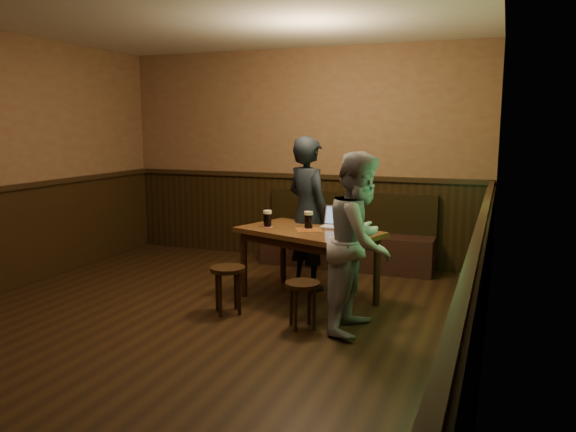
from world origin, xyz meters
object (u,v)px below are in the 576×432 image
Objects in this scene: pub_table at (309,239)px; person_grey at (360,243)px; stool_right at (303,291)px; person_suit at (308,213)px; bench at (347,243)px; pint_mid at (309,220)px; laptop at (337,222)px; stool_left at (228,276)px; pint_right at (345,228)px; pint_left at (267,219)px.

pub_table is 0.94m from person_grey.
person_suit is (-0.37, 1.22, 0.51)m from stool_right.
bench is 2.30m from person_grey.
laptop reaches higher than pint_mid.
person_suit reaches higher than pub_table.
pub_table is 0.93m from stool_left.
pint_mid is (-0.03, -1.46, 0.53)m from bench.
stool_left is 0.29× the size of person_grey.
person_grey is (1.29, 0.03, 0.43)m from stool_left.
stool_left is 0.27× the size of person_suit.
person_suit reaches higher than stool_left.
pint_right is 0.50m from person_grey.
person_grey is (0.46, -0.85, -0.01)m from laptop.
pint_left is 0.44m from pint_mid.
pint_right is at bearing 34.06° from person_grey.
bench is at bearing 74.52° from stool_left.
pint_mid is 1.08× the size of pint_right.
stool_left is at bearing 171.31° from stool_right.
pub_table is at bearing -67.45° from pint_mid.
person_suit reaches higher than pint_mid.
stool_left is 2.77× the size of pint_right.
stool_right is 2.56× the size of pint_right.
stool_right is (0.21, -0.77, -0.31)m from pub_table.
pint_mid reaches higher than pub_table.
person_grey reaches higher than stool_right.
pint_left is 0.98× the size of pint_mid.
person_suit is (-0.16, -1.08, 0.53)m from bench.
pub_table is 3.73× the size of stool_right.
pint_left is 0.10× the size of person_suit.
person_suit is 1.37m from person_grey.
pub_table is at bearing 0.46° from pint_left.
stool_right is at bearing -87.07° from laptop.
pint_left is 0.54m from person_suit.
person_grey is (0.69, -0.62, 0.14)m from pub_table.
laptop is at bearing 18.70° from pint_left.
pint_right is (0.89, -0.18, -0.01)m from pint_left.
stool_left is 0.82m from stool_right.
bench is 1.30× the size of person_suit.
stool_left is 1.08× the size of stool_right.
pint_right is (0.43, -0.19, 0.18)m from pub_table.
stool_right is 0.80m from pint_right.
pint_right is (1.04, 0.46, 0.47)m from stool_left.
person_suit is at bearing 128.79° from pub_table.
pub_table is at bearing -130.86° from laptop.
laptop reaches higher than pub_table.
stool_left is 0.81m from pint_left.
pint_left reaches higher than stool_left.
bench is at bearing 104.23° from pint_right.
bench is 5.17× the size of stool_right.
stool_right is 1.13m from pint_left.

